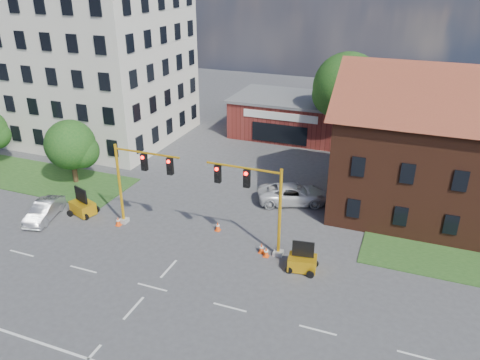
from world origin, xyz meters
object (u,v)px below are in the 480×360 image
Objects in this scene: trailer_west at (83,207)px; signal_mast_east at (256,198)px; trailer_east at (302,262)px; pickup_white at (293,194)px; signal_mast_west at (138,178)px.

signal_mast_east is at bearing 20.27° from trailer_west.
signal_mast_east is at bearing 154.71° from trailer_east.
pickup_white is at bearing 100.58° from trailer_east.
trailer_east is (3.53, -1.08, -3.30)m from signal_mast_east.
signal_mast_west reaches higher than trailer_east.
pickup_white is (0.54, 7.65, -3.14)m from signal_mast_east.
trailer_west is 0.39× the size of pickup_white.
pickup_white is (14.49, 7.72, 0.11)m from trailer_west.
trailer_west is 1.10× the size of trailer_east.
trailer_east is 0.35× the size of pickup_white.
signal_mast_west is 1.00× the size of signal_mast_east.
pickup_white is at bearing 48.01° from trailer_west.
pickup_white is (9.25, 7.65, -3.14)m from signal_mast_west.
trailer_east is at bearing -16.97° from signal_mast_east.
signal_mast_west is at bearing 180.00° from signal_mast_east.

